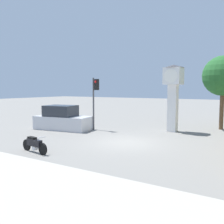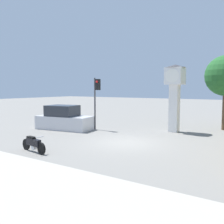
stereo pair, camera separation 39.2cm
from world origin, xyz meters
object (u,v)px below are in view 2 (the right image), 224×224
object	(u,v)px
motorcycle	(33,144)
parked_car	(64,119)
traffic_light	(96,94)
clock_tower	(175,87)

from	to	relation	value
motorcycle	parked_car	xyz separation A→B (m)	(-3.59, 5.78, 0.35)
motorcycle	parked_car	distance (m)	6.82
motorcycle	traffic_light	world-z (taller)	traffic_light
clock_tower	parked_car	xyz separation A→B (m)	(-7.30, -3.47, -2.39)
motorcycle	parked_car	size ratio (longest dim) A/B	0.43
parked_car	clock_tower	bearing A→B (deg)	16.69
traffic_light	parked_car	xyz separation A→B (m)	(-2.20, -1.15, -1.90)
clock_tower	motorcycle	bearing A→B (deg)	-111.81
traffic_light	motorcycle	bearing A→B (deg)	-78.62
clock_tower	traffic_light	distance (m)	5.63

